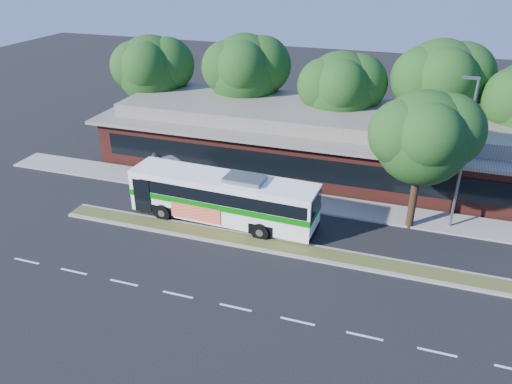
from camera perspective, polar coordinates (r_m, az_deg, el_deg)
ground at (r=27.83m, az=1.31°, el=-6.83°), size 120.00×120.00×0.00m
median_strip at (r=28.27m, az=1.67°, el=-6.07°), size 26.00×1.10×0.15m
sidewalk at (r=33.14m, az=4.61°, el=-0.94°), size 44.00×2.60×0.12m
parking_lot at (r=43.44m, az=-17.82°, el=4.61°), size 14.00×12.00×0.01m
plaza_building at (r=38.21m, az=7.20°, el=6.16°), size 33.20×11.20×4.45m
lamp_post at (r=30.21m, az=22.66°, el=4.29°), size 0.93×0.18×9.07m
tree_bg_a at (r=44.07m, az=-11.29°, el=13.69°), size 6.47×5.80×8.63m
tree_bg_b at (r=41.65m, az=-0.65°, el=13.84°), size 6.69×6.00×9.00m
tree_bg_c at (r=38.98m, az=10.22°, el=11.71°), size 6.24×5.60×8.26m
tree_bg_d at (r=39.43m, az=20.91°, el=11.82°), size 6.91×6.20×9.37m
transit_bus at (r=29.91m, az=-3.73°, el=-0.34°), size 11.64×3.05×3.24m
sedan at (r=37.76m, az=-7.77°, el=3.59°), size 5.44×3.43×1.47m
sidewalk_tree at (r=29.25m, az=19.32°, el=6.06°), size 5.93×5.32×8.33m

